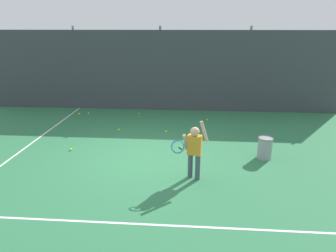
{
  "coord_description": "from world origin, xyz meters",
  "views": [
    {
      "loc": [
        1.22,
        -7.17,
        3.26
      ],
      "look_at": [
        0.66,
        0.09,
        0.85
      ],
      "focal_mm": 32.65,
      "sensor_mm": 36.0,
      "label": 1
    }
  ],
  "objects_px": {
    "tennis_ball_3": "(79,114)",
    "tennis_ball_4": "(139,114)",
    "tennis_player": "(194,148)",
    "tennis_ball_6": "(207,120)",
    "ball_hopper": "(265,148)",
    "tennis_ball_5": "(71,149)",
    "tennis_ball_0": "(88,113)",
    "tennis_ball_1": "(166,132)",
    "tennis_ball_2": "(119,130)"
  },
  "relations": [
    {
      "from": "tennis_ball_2",
      "to": "tennis_ball_3",
      "type": "height_order",
      "value": "same"
    },
    {
      "from": "tennis_ball_1",
      "to": "tennis_ball_2",
      "type": "height_order",
      "value": "same"
    },
    {
      "from": "tennis_ball_4",
      "to": "tennis_ball_6",
      "type": "height_order",
      "value": "same"
    },
    {
      "from": "tennis_ball_6",
      "to": "tennis_ball_2",
      "type": "bearing_deg",
      "value": -155.07
    },
    {
      "from": "tennis_ball_3",
      "to": "tennis_ball_4",
      "type": "xyz_separation_m",
      "value": [
        2.28,
        0.23,
        0.0
      ]
    },
    {
      "from": "tennis_ball_0",
      "to": "tennis_ball_5",
      "type": "bearing_deg",
      "value": -79.04
    },
    {
      "from": "ball_hopper",
      "to": "tennis_ball_2",
      "type": "distance_m",
      "value": 4.61
    },
    {
      "from": "tennis_ball_4",
      "to": "tennis_ball_5",
      "type": "relative_size",
      "value": 1.0
    },
    {
      "from": "tennis_ball_1",
      "to": "tennis_ball_2",
      "type": "relative_size",
      "value": 1.0
    },
    {
      "from": "tennis_player",
      "to": "tennis_ball_4",
      "type": "bearing_deg",
      "value": 124.71
    },
    {
      "from": "ball_hopper",
      "to": "tennis_ball_2",
      "type": "xyz_separation_m",
      "value": [
        -4.22,
        1.83,
        -0.26
      ]
    },
    {
      "from": "tennis_ball_0",
      "to": "tennis_ball_4",
      "type": "relative_size",
      "value": 1.0
    },
    {
      "from": "tennis_ball_2",
      "to": "tennis_ball_5",
      "type": "relative_size",
      "value": 1.0
    },
    {
      "from": "ball_hopper",
      "to": "tennis_ball_2",
      "type": "relative_size",
      "value": 8.52
    },
    {
      "from": "tennis_ball_1",
      "to": "tennis_ball_5",
      "type": "xyz_separation_m",
      "value": [
        -2.48,
        -1.67,
        0.0
      ]
    },
    {
      "from": "ball_hopper",
      "to": "tennis_ball_5",
      "type": "relative_size",
      "value": 8.52
    },
    {
      "from": "ball_hopper",
      "to": "tennis_ball_0",
      "type": "height_order",
      "value": "ball_hopper"
    },
    {
      "from": "tennis_ball_3",
      "to": "tennis_ball_0",
      "type": "bearing_deg",
      "value": 18.57
    },
    {
      "from": "tennis_ball_3",
      "to": "tennis_ball_6",
      "type": "relative_size",
      "value": 1.0
    },
    {
      "from": "tennis_ball_3",
      "to": "tennis_ball_5",
      "type": "xyz_separation_m",
      "value": [
        1.02,
        -3.45,
        0.0
      ]
    },
    {
      "from": "tennis_ball_3",
      "to": "tennis_ball_6",
      "type": "xyz_separation_m",
      "value": [
        4.86,
        -0.38,
        0.0
      ]
    },
    {
      "from": "tennis_player",
      "to": "ball_hopper",
      "type": "relative_size",
      "value": 2.4
    },
    {
      "from": "tennis_ball_1",
      "to": "tennis_ball_4",
      "type": "bearing_deg",
      "value": 121.13
    },
    {
      "from": "tennis_ball_2",
      "to": "tennis_ball_6",
      "type": "relative_size",
      "value": 1.0
    },
    {
      "from": "tennis_ball_2",
      "to": "tennis_ball_1",
      "type": "bearing_deg",
      "value": -1.76
    },
    {
      "from": "tennis_ball_5",
      "to": "tennis_ball_6",
      "type": "height_order",
      "value": "same"
    },
    {
      "from": "tennis_ball_6",
      "to": "tennis_ball_1",
      "type": "bearing_deg",
      "value": -134.26
    },
    {
      "from": "tennis_ball_0",
      "to": "tennis_ball_6",
      "type": "bearing_deg",
      "value": -6.2
    },
    {
      "from": "tennis_ball_0",
      "to": "tennis_ball_6",
      "type": "height_order",
      "value": "same"
    },
    {
      "from": "tennis_ball_3",
      "to": "tennis_ball_2",
      "type": "bearing_deg",
      "value": -41.56
    },
    {
      "from": "ball_hopper",
      "to": "tennis_ball_6",
      "type": "relative_size",
      "value": 8.52
    },
    {
      "from": "tennis_player",
      "to": "tennis_ball_6",
      "type": "relative_size",
      "value": 20.46
    },
    {
      "from": "tennis_ball_2",
      "to": "tennis_ball_0",
      "type": "bearing_deg",
      "value": 131.42
    },
    {
      "from": "tennis_ball_6",
      "to": "tennis_ball_4",
      "type": "bearing_deg",
      "value": 166.7
    },
    {
      "from": "tennis_player",
      "to": "tennis_ball_1",
      "type": "distance_m",
      "value": 3.21
    },
    {
      "from": "ball_hopper",
      "to": "tennis_ball_2",
      "type": "bearing_deg",
      "value": 156.56
    },
    {
      "from": "ball_hopper",
      "to": "tennis_ball_5",
      "type": "xyz_separation_m",
      "value": [
        -5.15,
        0.11,
        -0.26
      ]
    },
    {
      "from": "tennis_player",
      "to": "tennis_ball_1",
      "type": "xyz_separation_m",
      "value": [
        -0.85,
        3.02,
        -0.69
      ]
    },
    {
      "from": "tennis_player",
      "to": "tennis_ball_4",
      "type": "height_order",
      "value": "tennis_player"
    },
    {
      "from": "tennis_ball_0",
      "to": "tennis_ball_4",
      "type": "xyz_separation_m",
      "value": [
        1.96,
        0.12,
        0.0
      ]
    },
    {
      "from": "tennis_ball_2",
      "to": "tennis_ball_3",
      "type": "distance_m",
      "value": 2.61
    },
    {
      "from": "tennis_ball_6",
      "to": "tennis_player",
      "type": "bearing_deg",
      "value": -96.56
    },
    {
      "from": "tennis_player",
      "to": "ball_hopper",
      "type": "xyz_separation_m",
      "value": [
        1.82,
        1.24,
        -0.44
      ]
    },
    {
      "from": "tennis_ball_1",
      "to": "tennis_ball_6",
      "type": "relative_size",
      "value": 1.0
    },
    {
      "from": "tennis_player",
      "to": "tennis_ball_0",
      "type": "height_order",
      "value": "tennis_player"
    },
    {
      "from": "tennis_ball_3",
      "to": "tennis_ball_4",
      "type": "height_order",
      "value": "same"
    },
    {
      "from": "ball_hopper",
      "to": "tennis_ball_4",
      "type": "relative_size",
      "value": 8.52
    },
    {
      "from": "tennis_ball_1",
      "to": "tennis_ball_3",
      "type": "relative_size",
      "value": 1.0
    },
    {
      "from": "tennis_ball_0",
      "to": "tennis_ball_1",
      "type": "relative_size",
      "value": 1.0
    },
    {
      "from": "tennis_ball_3",
      "to": "tennis_player",
      "type": "bearing_deg",
      "value": -47.82
    }
  ]
}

